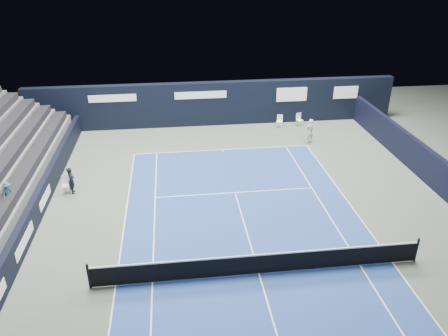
# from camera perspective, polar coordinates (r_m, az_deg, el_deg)

# --- Properties ---
(ground) EXTENTS (48.00, 48.00, 0.00)m
(ground) POSITION_cam_1_polar(r_m,az_deg,el_deg) (19.09, 3.41, -9.77)
(ground) COLOR #4A584E
(ground) RESTS_ON ground
(court_surface) EXTENTS (10.97, 23.77, 0.01)m
(court_surface) POSITION_cam_1_polar(r_m,az_deg,el_deg) (17.55, 4.59, -13.59)
(court_surface) COLOR navy
(court_surface) RESTS_ON ground
(enclosure_wall_right) EXTENTS (0.30, 22.00, 1.80)m
(enclosure_wall_right) POSITION_cam_1_polar(r_m,az_deg,el_deg) (25.59, 25.57, -0.18)
(enclosure_wall_right) COLOR black
(enclosure_wall_right) RESTS_ON ground
(folding_chair_back_a) EXTENTS (0.51, 0.50, 0.89)m
(folding_chair_back_a) POSITION_cam_1_polar(r_m,az_deg,el_deg) (31.33, 7.27, 6.22)
(folding_chair_back_a) COLOR white
(folding_chair_back_a) RESTS_ON ground
(folding_chair_back_b) EXTENTS (0.51, 0.50, 0.92)m
(folding_chair_back_b) POSITION_cam_1_polar(r_m,az_deg,el_deg) (31.80, 9.79, 6.38)
(folding_chair_back_b) COLOR white
(folding_chair_back_b) RESTS_ON ground
(line_judge_chair) EXTENTS (0.48, 0.47, 0.94)m
(line_judge_chair) POSITION_cam_1_polar(r_m,az_deg,el_deg) (23.97, -19.89, -1.84)
(line_judge_chair) COLOR white
(line_judge_chair) RESTS_ON ground
(line_judge) EXTENTS (0.45, 0.59, 1.45)m
(line_judge) POSITION_cam_1_polar(r_m,az_deg,el_deg) (23.72, -19.31, -1.53)
(line_judge) COLOR black
(line_judge) RESTS_ON ground
(court_markings) EXTENTS (11.03, 23.83, 0.00)m
(court_markings) POSITION_cam_1_polar(r_m,az_deg,el_deg) (17.55, 4.59, -13.57)
(court_markings) COLOR white
(court_markings) RESTS_ON court_surface
(tennis_net) EXTENTS (12.90, 0.10, 1.10)m
(tennis_net) POSITION_cam_1_polar(r_m,az_deg,el_deg) (17.23, 4.65, -12.30)
(tennis_net) COLOR black
(tennis_net) RESTS_ON ground
(back_sponsor_wall) EXTENTS (26.00, 0.63, 3.10)m
(back_sponsor_wall) POSITION_cam_1_polar(r_m,az_deg,el_deg) (31.30, -1.23, 8.43)
(back_sponsor_wall) COLOR black
(back_sponsor_wall) RESTS_ON ground
(side_barrier_left) EXTENTS (0.33, 22.00, 1.20)m
(side_barrier_left) POSITION_cam_1_polar(r_m,az_deg,el_deg) (22.81, -22.74, -3.67)
(side_barrier_left) COLOR black
(side_barrier_left) RESTS_ON ground
(tennis_player) EXTENTS (0.69, 0.91, 1.61)m
(tennis_player) POSITION_cam_1_polar(r_m,az_deg,el_deg) (28.94, 11.14, 4.80)
(tennis_player) COLOR silver
(tennis_player) RESTS_ON ground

